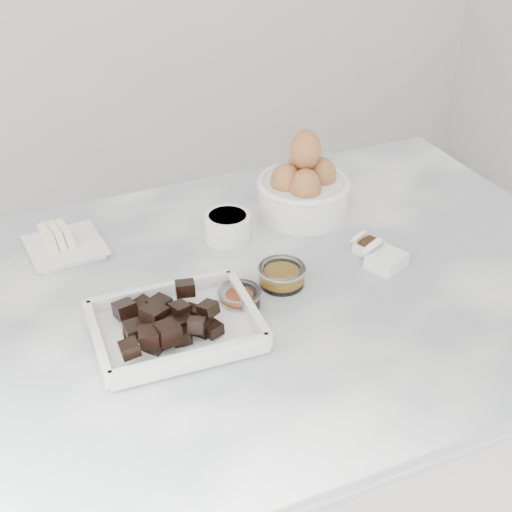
{
  "coord_description": "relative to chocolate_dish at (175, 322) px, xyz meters",
  "views": [
    {
      "loc": [
        -0.37,
        -0.86,
        1.62
      ],
      "look_at": [
        0.02,
        0.03,
        0.98
      ],
      "focal_mm": 50.0,
      "sensor_mm": 36.0,
      "label": 1
    }
  ],
  "objects": [
    {
      "name": "marble_slab",
      "position": [
        0.15,
        0.06,
        -0.05
      ],
      "size": [
        1.2,
        0.8,
        0.04
      ],
      "primitive_type": "cube",
      "color": "silver",
      "rests_on": "cabinet"
    },
    {
      "name": "chocolate_dish",
      "position": [
        0.0,
        0.0,
        0.0
      ],
      "size": [
        0.25,
        0.19,
        0.06
      ],
      "color": "white",
      "rests_on": "marble_slab"
    },
    {
      "name": "honey_bowl",
      "position": [
        0.2,
        0.06,
        -0.01
      ],
      "size": [
        0.08,
        0.08,
        0.03
      ],
      "color": "white",
      "rests_on": "marble_slab"
    },
    {
      "name": "vanilla_spoon",
      "position": [
        0.38,
        0.09,
        -0.01
      ],
      "size": [
        0.06,
        0.07,
        0.04
      ],
      "color": "white",
      "rests_on": "marble_slab"
    },
    {
      "name": "butter_plate",
      "position": [
        -0.11,
        0.3,
        -0.01
      ],
      "size": [
        0.14,
        0.14,
        0.05
      ],
      "color": "white",
      "rests_on": "marble_slab"
    },
    {
      "name": "zest_bowl",
      "position": [
        0.11,
        0.03,
        -0.01
      ],
      "size": [
        0.07,
        0.07,
        0.03
      ],
      "color": "white",
      "rests_on": "marble_slab"
    },
    {
      "name": "salt_spoon",
      "position": [
        0.38,
        0.04,
        -0.01
      ],
      "size": [
        0.08,
        0.09,
        0.05
      ],
      "color": "white",
      "rests_on": "marble_slab"
    },
    {
      "name": "sugar_ramekin",
      "position": [
        0.17,
        0.22,
        0.0
      ],
      "size": [
        0.08,
        0.08,
        0.05
      ],
      "color": "white",
      "rests_on": "marble_slab"
    },
    {
      "name": "egg_bowl",
      "position": [
        0.34,
        0.25,
        0.03
      ],
      "size": [
        0.18,
        0.18,
        0.17
      ],
      "color": "white",
      "rests_on": "marble_slab"
    },
    {
      "name": "cabinet",
      "position": [
        0.15,
        0.06,
        -0.52
      ],
      "size": [
        1.1,
        0.7,
        0.9
      ],
      "primitive_type": "cube",
      "color": "beige",
      "rests_on": "ground"
    }
  ]
}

